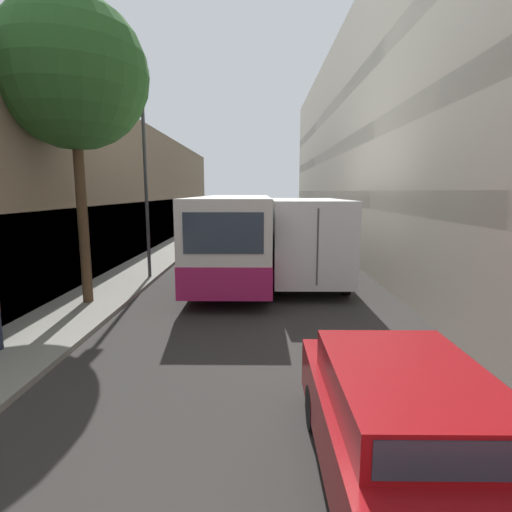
% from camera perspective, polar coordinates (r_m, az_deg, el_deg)
% --- Properties ---
extents(ground_plane, '(150.00, 150.00, 0.00)m').
position_cam_1_polar(ground_plane, '(14.42, 0.12, -3.91)').
color(ground_plane, '#33302D').
extents(sidewalk_left, '(2.21, 60.00, 0.12)m').
position_cam_1_polar(sidewalk_left, '(15.24, -18.54, -3.44)').
color(sidewalk_left, gray).
rests_on(sidewalk_left, ground_plane).
extents(building_left_shopfront, '(2.40, 60.00, 6.86)m').
position_cam_1_polar(building_left_shopfront, '(15.77, -26.78, 7.67)').
color(building_left_shopfront, '#847056').
rests_on(building_left_shopfront, ground_plane).
extents(building_right_apartment, '(2.40, 60.00, 11.81)m').
position_cam_1_polar(building_right_apartment, '(15.26, 22.49, 18.37)').
color(building_right_apartment, beige).
rests_on(building_right_apartment, ground_plane).
extents(car_hatchback, '(1.83, 4.28, 1.43)m').
position_cam_1_polar(car_hatchback, '(4.92, 20.92, -22.60)').
color(car_hatchback, '#9E0F14').
rests_on(car_hatchback, ground_plane).
extents(bus, '(2.57, 10.07, 3.09)m').
position_cam_1_polar(bus, '(15.27, -2.96, 3.05)').
color(bus, silver).
rests_on(bus, ground_plane).
extents(box_truck, '(2.43, 7.46, 3.00)m').
position_cam_1_polar(box_truck, '(14.96, 6.86, 2.82)').
color(box_truck, silver).
rests_on(box_truck, ground_plane).
extents(panel_van, '(1.89, 4.09, 1.80)m').
position_cam_1_polar(panel_van, '(26.94, -2.89, 4.41)').
color(panel_van, navy).
rests_on(panel_van, ground_plane).
extents(street_lamp, '(0.36, 0.80, 7.40)m').
position_cam_1_polar(street_lamp, '(15.26, -15.74, 16.09)').
color(street_lamp, '#38383D').
rests_on(street_lamp, sidewalk_left).
extents(street_tree_left, '(3.97, 3.97, 8.22)m').
position_cam_1_polar(street_tree_left, '(12.59, -24.73, 22.51)').
color(street_tree_left, '#4C3823').
rests_on(street_tree_left, sidewalk_left).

